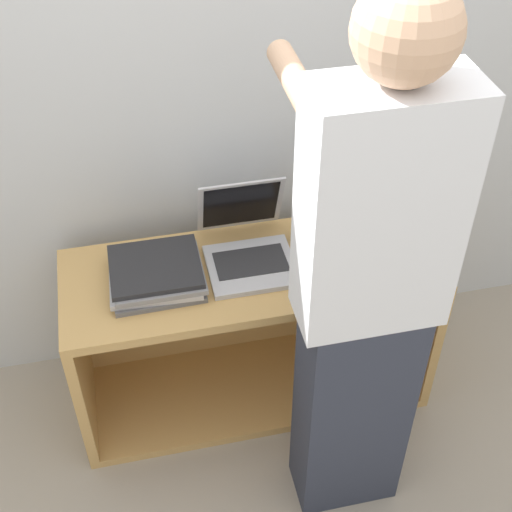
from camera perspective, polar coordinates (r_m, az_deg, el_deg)
ground_plane at (r=2.82m, az=0.78°, el=-14.23°), size 12.00×12.00×0.00m
wall_back at (r=2.45m, az=-2.22°, el=14.02°), size 8.00×0.05×2.40m
cart at (r=2.75m, az=-0.62°, el=-5.15°), size 1.32×0.49×0.65m
laptop_open at (r=2.48m, az=-0.67°, el=0.85°), size 0.30×0.36×0.27m
laptop_stack_left at (r=2.42m, az=-7.99°, el=-1.46°), size 0.32×0.28×0.08m
laptop_stack_right at (r=2.53m, az=7.06°, el=0.79°), size 0.33×0.28×0.08m
person at (r=2.00m, az=8.87°, el=-3.27°), size 0.40×0.54×1.83m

